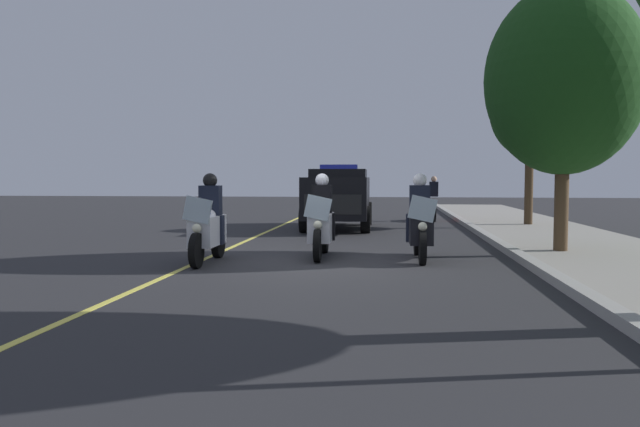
# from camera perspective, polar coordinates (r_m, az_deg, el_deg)

# --- Properties ---
(ground_plane) EXTENTS (80.00, 80.00, 0.00)m
(ground_plane) POSITION_cam_1_polar(r_m,az_deg,el_deg) (11.83, -0.44, -4.58)
(ground_plane) COLOR #28282B
(curb_strip) EXTENTS (48.00, 0.24, 0.15)m
(curb_strip) POSITION_cam_1_polar(r_m,az_deg,el_deg) (12.01, 18.87, -4.28)
(curb_strip) COLOR #9E9B93
(curb_strip) RESTS_ON ground
(sidewalk_strip) EXTENTS (48.00, 3.60, 0.10)m
(sidewalk_strip) POSITION_cam_1_polar(r_m,az_deg,el_deg) (12.56, 27.39, -4.26)
(sidewalk_strip) COLOR gray
(sidewalk_strip) RESTS_ON ground
(lane_stripe_center) EXTENTS (48.00, 0.12, 0.01)m
(lane_stripe_center) POSITION_cam_1_polar(r_m,az_deg,el_deg) (12.30, -10.98, -4.31)
(lane_stripe_center) COLOR #E0D14C
(lane_stripe_center) RESTS_ON ground
(police_motorcycle_lead_left) EXTENTS (2.14, 0.57, 1.72)m
(police_motorcycle_lead_left) POSITION_cam_1_polar(r_m,az_deg,el_deg) (11.95, -10.38, -1.18)
(police_motorcycle_lead_left) COLOR black
(police_motorcycle_lead_left) RESTS_ON ground
(police_motorcycle_lead_right) EXTENTS (2.14, 0.57, 1.72)m
(police_motorcycle_lead_right) POSITION_cam_1_polar(r_m,az_deg,el_deg) (12.55, 0.12, -0.91)
(police_motorcycle_lead_right) COLOR black
(police_motorcycle_lead_right) RESTS_ON ground
(police_motorcycle_trailing) EXTENTS (2.14, 0.57, 1.72)m
(police_motorcycle_trailing) POSITION_cam_1_polar(r_m,az_deg,el_deg) (12.33, 9.29, -1.03)
(police_motorcycle_trailing) COLOR black
(police_motorcycle_trailing) RESTS_ON ground
(police_suv) EXTENTS (4.94, 2.14, 2.05)m
(police_suv) POSITION_cam_1_polar(r_m,az_deg,el_deg) (19.63, 1.74, 1.70)
(police_suv) COLOR black
(police_suv) RESTS_ON ground
(cyclist_background) EXTENTS (1.76, 0.32, 1.69)m
(cyclist_background) POSITION_cam_1_polar(r_m,az_deg,el_deg) (23.50, 10.53, 1.38)
(cyclist_background) COLOR black
(cyclist_background) RESTS_ON ground
(tree_mid_block) EXTENTS (3.24, 3.24, 5.54)m
(tree_mid_block) POSITION_cam_1_polar(r_m,az_deg,el_deg) (13.94, 21.76, 11.46)
(tree_mid_block) COLOR #4C3823
(tree_mid_block) RESTS_ON sidewalk_strip
(tree_far_back) EXTENTS (2.61, 2.61, 5.42)m
(tree_far_back) POSITION_cam_1_polar(r_m,az_deg,el_deg) (21.39, 18.98, 9.21)
(tree_far_back) COLOR #42301E
(tree_far_back) RESTS_ON sidewalk_strip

